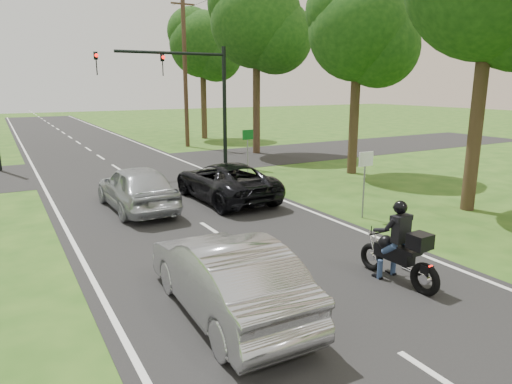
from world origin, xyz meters
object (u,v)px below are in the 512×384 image
(dark_suv, at_px, (225,181))
(sign_green, at_px, (248,141))
(traffic_signal, at_px, (190,85))
(motorcycle_rider, at_px, (401,251))
(silver_suv, at_px, (136,187))
(utility_pole_far, at_px, (185,70))
(sign_white, at_px, (365,169))
(silver_sedan, at_px, (226,276))

(dark_suv, xyz_separation_m, sign_green, (2.98, 3.71, 0.89))
(sign_green, bearing_deg, traffic_signal, 117.38)
(traffic_signal, bearing_deg, dark_suv, -101.88)
(motorcycle_rider, relative_size, silver_suv, 0.47)
(utility_pole_far, relative_size, sign_white, 4.71)
(silver_sedan, distance_m, sign_green, 13.30)
(motorcycle_rider, distance_m, silver_sedan, 3.84)
(silver_suv, bearing_deg, sign_white, 141.27)
(motorcycle_rider, height_order, dark_suv, motorcycle_rider)
(dark_suv, relative_size, sign_green, 2.34)
(traffic_signal, xyz_separation_m, sign_green, (1.56, -3.02, -2.54))
(silver_suv, bearing_deg, dark_suv, 174.33)
(motorcycle_rider, height_order, silver_sedan, motorcycle_rider)
(silver_suv, relative_size, traffic_signal, 0.71)
(sign_green, bearing_deg, motorcycle_rider, -103.57)
(traffic_signal, bearing_deg, silver_sedan, -109.57)
(sign_green, bearing_deg, silver_sedan, -120.35)
(silver_sedan, distance_m, sign_white, 7.42)
(motorcycle_rider, relative_size, traffic_signal, 0.33)
(silver_sedan, height_order, sign_green, sign_green)
(motorcycle_rider, distance_m, traffic_signal, 15.52)
(silver_suv, distance_m, utility_pole_far, 16.87)
(silver_suv, distance_m, sign_green, 7.13)
(sign_white, distance_m, sign_green, 8.00)
(utility_pole_far, relative_size, sign_green, 4.71)
(silver_suv, height_order, utility_pole_far, utility_pole_far)
(motorcycle_rider, relative_size, dark_suv, 0.43)
(dark_suv, relative_size, silver_sedan, 1.12)
(dark_suv, bearing_deg, silver_sedan, 62.68)
(motorcycle_rider, distance_m, utility_pole_far, 23.87)
(utility_pole_far, xyz_separation_m, sign_white, (-1.50, -19.02, -3.49))
(utility_pole_far, distance_m, sign_white, 19.39)
(dark_suv, height_order, silver_suv, silver_suv)
(silver_sedan, distance_m, utility_pole_far, 24.25)
(traffic_signal, bearing_deg, sign_green, -62.62)
(dark_suv, distance_m, silver_suv, 3.20)
(motorcycle_rider, relative_size, silver_sedan, 0.48)
(traffic_signal, xyz_separation_m, sign_white, (1.36, -11.02, -2.54))
(silver_sedan, bearing_deg, sign_white, -150.50)
(dark_suv, height_order, traffic_signal, traffic_signal)
(silver_sedan, bearing_deg, motorcycle_rider, 172.41)
(sign_white, xyz_separation_m, sign_green, (0.20, 8.00, 0.00))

